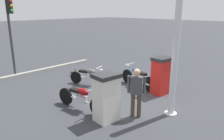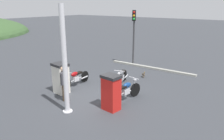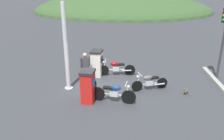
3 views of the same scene
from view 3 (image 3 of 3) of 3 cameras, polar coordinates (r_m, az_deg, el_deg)
ground_plane at (r=11.85m, az=-1.82°, el=-4.28°), size 120.00×120.00×0.00m
fuel_pump_near at (r=10.22m, az=-5.92°, el=-3.98°), size 0.68×0.78×1.50m
fuel_pump_far at (r=13.03m, az=-3.77°, el=1.73°), size 0.71×0.81×1.50m
motorcycle_near_pump at (r=10.27m, az=0.42°, el=-5.63°), size 2.03×0.65×0.96m
motorcycle_far_pump at (r=13.15m, az=1.03°, el=0.50°), size 2.12×0.56×0.95m
motorcycle_extra at (r=11.53m, az=9.17°, el=-2.82°), size 1.82×0.79×0.92m
attendant_person at (r=12.32m, az=-6.63°, el=1.17°), size 0.52×0.40×1.59m
wandering_duck at (r=11.59m, az=17.80°, el=-4.91°), size 0.34×0.35×0.40m
roadside_traffic_light at (r=13.35m, az=25.83°, el=8.38°), size 0.40×0.30×3.83m
canopy_support_pole at (r=11.23m, az=-11.28°, el=5.04°), size 0.40×0.40×4.25m
road_edge_kerb at (r=12.74m, az=25.83°, el=-4.34°), size 0.32×6.11×0.12m
distant_hill_main at (r=48.70m, az=2.27°, el=15.17°), size 24.18×21.92×8.41m
distant_hill_secondary at (r=42.96m, az=2.52°, el=14.36°), size 31.11×25.36×6.04m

